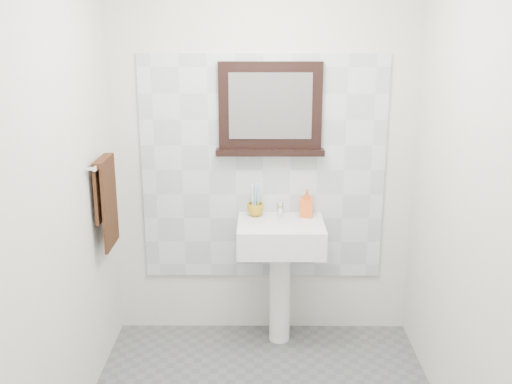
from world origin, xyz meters
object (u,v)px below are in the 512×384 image
at_px(pedestal_sink, 280,249).
at_px(hand_towel, 106,196).
at_px(soap_dispenser, 307,203).
at_px(framed_mirror, 270,111).
at_px(toothbrush_cup, 255,210).

xyz_separation_m(pedestal_sink, hand_towel, (-1.05, -0.19, 0.41)).
xyz_separation_m(soap_dispenser, framed_mirror, (-0.24, 0.07, 0.59)).
bearing_deg(toothbrush_cup, hand_towel, -160.48).
xyz_separation_m(pedestal_sink, framed_mirror, (-0.07, 0.19, 0.87)).
bearing_deg(framed_mirror, soap_dispenser, -16.43).
relative_size(pedestal_sink, framed_mirror, 1.38).
distance_m(framed_mirror, hand_towel, 1.15).
relative_size(pedestal_sink, hand_towel, 1.75).
bearing_deg(hand_towel, soap_dispenser, 13.98).
height_order(soap_dispenser, hand_towel, hand_towel).
distance_m(pedestal_sink, toothbrush_cup, 0.31).
bearing_deg(hand_towel, toothbrush_cup, 19.52).
bearing_deg(soap_dispenser, pedestal_sink, -137.60).
relative_size(soap_dispenser, hand_towel, 0.33).
xyz_separation_m(soap_dispenser, hand_towel, (-1.23, -0.31, 0.14)).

